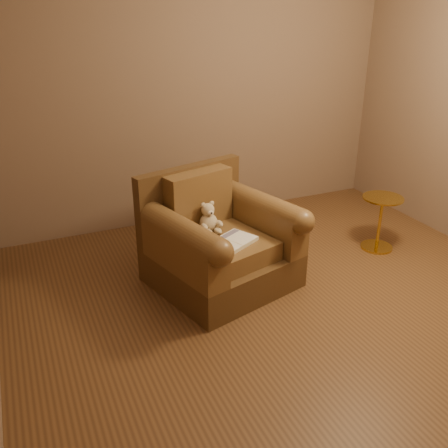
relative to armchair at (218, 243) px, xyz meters
name	(u,v)px	position (x,y,z in m)	size (l,w,h in m)	color
floor	(299,314)	(0.35, -0.67, -0.34)	(4.00, 4.00, 0.00)	brown
room	(318,67)	(0.35, -0.67, 1.38)	(4.02, 4.02, 2.71)	brown
armchair	(218,243)	(0.00, 0.00, 0.00)	(1.18, 1.15, 0.87)	#4F351A
teddy_bear	(209,220)	(-0.04, 0.07, 0.17)	(0.18, 0.20, 0.24)	#C4AE89
guidebook	(231,243)	(0.01, -0.21, 0.09)	(0.45, 0.39, 0.03)	beige
side_table	(380,221)	(1.55, -0.05, -0.07)	(0.36, 0.36, 0.50)	gold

